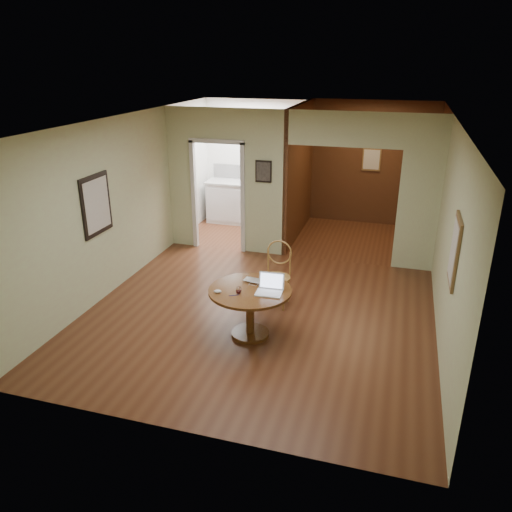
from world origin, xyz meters
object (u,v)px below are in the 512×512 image
(dining_table, at_px, (250,301))
(open_laptop, at_px, (270,287))
(chair, at_px, (278,270))
(closed_laptop, at_px, (255,283))

(dining_table, height_order, open_laptop, open_laptop)
(chair, bearing_deg, dining_table, -96.33)
(open_laptop, bearing_deg, closed_laptop, 141.64)
(dining_table, distance_m, open_laptop, 0.36)
(closed_laptop, bearing_deg, open_laptop, -29.12)
(open_laptop, xyz_separation_m, closed_laptop, (-0.25, 0.18, -0.05))
(dining_table, distance_m, chair, 1.04)
(chair, relative_size, open_laptop, 2.87)
(dining_table, height_order, chair, chair)
(chair, height_order, closed_laptop, chair)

